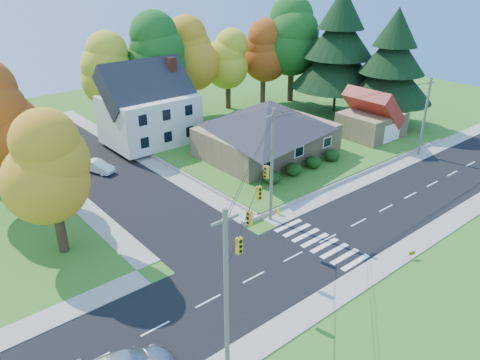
% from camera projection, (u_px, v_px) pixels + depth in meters
% --- Properties ---
extents(ground, '(120.00, 120.00, 0.00)m').
position_uv_depth(ground, '(328.00, 239.00, 37.77)').
color(ground, '#3D7923').
extents(road_main, '(90.00, 8.00, 0.02)m').
position_uv_depth(road_main, '(328.00, 239.00, 37.77)').
color(road_main, black).
rests_on(road_main, ground).
extents(road_cross, '(8.00, 44.00, 0.02)m').
position_uv_depth(road_cross, '(97.00, 166.00, 51.20)').
color(road_cross, black).
rests_on(road_cross, ground).
extents(sidewalk_north, '(90.00, 2.00, 0.08)m').
position_uv_depth(sidewalk_north, '(284.00, 215.00, 41.23)').
color(sidewalk_north, '#9C9A90').
rests_on(sidewalk_north, ground).
extents(sidewalk_south, '(90.00, 2.00, 0.08)m').
position_uv_depth(sidewalk_south, '(380.00, 266.00, 34.28)').
color(sidewalk_south, '#9C9A90').
rests_on(sidewalk_south, ground).
extents(lawn, '(30.00, 30.00, 0.50)m').
position_uv_depth(lawn, '(268.00, 134.00, 59.82)').
color(lawn, '#3D7923').
rests_on(lawn, ground).
extents(ranch_house, '(14.60, 10.60, 5.40)m').
position_uv_depth(ranch_house, '(267.00, 130.00, 52.16)').
color(ranch_house, tan).
rests_on(ranch_house, lawn).
extents(colonial_house, '(10.40, 8.40, 9.60)m').
position_uv_depth(colonial_house, '(149.00, 108.00, 55.33)').
color(colonial_house, silver).
rests_on(colonial_house, lawn).
extents(garage, '(7.30, 6.30, 4.60)m').
position_uv_depth(garage, '(372.00, 118.00, 57.68)').
color(garage, tan).
rests_on(garage, lawn).
extents(hedge_row, '(10.70, 1.70, 1.27)m').
position_uv_depth(hedge_row, '(303.00, 166.00, 48.46)').
color(hedge_row, '#163A10').
rests_on(hedge_row, lawn).
extents(traffic_infrastructure, '(38.10, 10.66, 10.00)m').
position_uv_depth(traffic_infrastructure, '(318.00, 176.00, 36.45)').
color(traffic_infrastructure, '#666059').
rests_on(traffic_infrastructure, ground).
extents(tree_lot_0, '(6.72, 6.72, 12.51)m').
position_uv_depth(tree_lot_0, '(107.00, 71.00, 56.74)').
color(tree_lot_0, '#3F2A19').
rests_on(tree_lot_0, lawn).
extents(tree_lot_1, '(7.84, 7.84, 14.60)m').
position_uv_depth(tree_lot_1, '(153.00, 55.00, 58.97)').
color(tree_lot_1, '#3F2A19').
rests_on(tree_lot_1, lawn).
extents(tree_lot_2, '(7.28, 7.28, 13.56)m').
position_uv_depth(tree_lot_2, '(188.00, 54.00, 63.43)').
color(tree_lot_2, '#3F2A19').
rests_on(tree_lot_2, lawn).
extents(tree_lot_3, '(6.16, 6.16, 11.47)m').
position_uv_depth(tree_lot_3, '(228.00, 59.00, 66.77)').
color(tree_lot_3, '#3F2A19').
rests_on(tree_lot_3, lawn).
extents(tree_lot_4, '(6.72, 6.72, 12.51)m').
position_uv_depth(tree_lot_4, '(264.00, 51.00, 69.28)').
color(tree_lot_4, '#3F2A19').
rests_on(tree_lot_4, lawn).
extents(tree_lot_5, '(8.40, 8.40, 15.64)m').
position_uv_depth(tree_lot_5, '(293.00, 36.00, 69.38)').
color(tree_lot_5, '#3F2A19').
rests_on(tree_lot_5, lawn).
extents(conifer_east_a, '(12.80, 12.80, 16.96)m').
position_uv_depth(conifer_east_a, '(339.00, 49.00, 64.77)').
color(conifer_east_a, '#3F2A19').
rests_on(conifer_east_a, lawn).
extents(conifer_east_b, '(11.20, 11.20, 14.84)m').
position_uv_depth(conifer_east_b, '(392.00, 65.00, 60.26)').
color(conifer_east_b, '#3F2A19').
rests_on(conifer_east_b, lawn).
extents(tree_west_0, '(6.16, 6.16, 11.47)m').
position_uv_depth(tree_west_0, '(49.00, 166.00, 33.22)').
color(tree_west_0, '#3F2A19').
rests_on(tree_west_0, ground).
extents(white_car, '(2.68, 4.06, 1.26)m').
position_uv_depth(white_car, '(98.00, 166.00, 49.47)').
color(white_car, white).
rests_on(white_car, road_cross).
extents(fire_hydrant, '(0.46, 0.36, 0.80)m').
position_uv_depth(fire_hydrant, '(278.00, 211.00, 41.10)').
color(fire_hydrant, yellow).
rests_on(fire_hydrant, ground).
extents(yard_sign, '(0.51, 0.24, 0.68)m').
position_uv_depth(yard_sign, '(412.00, 253.00, 35.03)').
color(yard_sign, black).
rests_on(yard_sign, ground).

